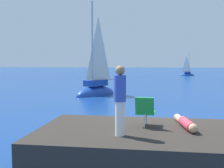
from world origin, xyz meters
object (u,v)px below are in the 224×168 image
person_standing (120,99)px  beach_chair (145,110)px  sailboat_far (187,74)px  person_sunbather (186,123)px  sailboat_near (96,89)px

person_standing → beach_chair: (0.60, 0.98, -0.42)m
sailboat_far → person_sunbather: (-6.36, -39.03, 0.68)m
sailboat_near → sailboat_far: (10.56, 25.91, -0.18)m
sailboat_near → beach_chair: sailboat_near is taller
person_standing → beach_chair: size_ratio=2.03×
sailboat_far → sailboat_near: bearing=-107.2°
person_sunbather → beach_chair: (-1.05, 0.01, 0.33)m
sailboat_near → person_standing: size_ratio=4.41×
person_standing → beach_chair: person_standing is taller
sailboat_near → person_sunbather: bearing=51.2°
sailboat_near → person_sunbather: 13.78m
sailboat_far → beach_chair: sailboat_far is taller
person_sunbather → beach_chair: bearing=83.8°
sailboat_near → person_standing: sailboat_near is taller
person_sunbather → person_standing: (-1.65, -0.97, 0.75)m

